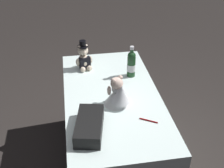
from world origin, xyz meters
TOP-DOWN VIEW (x-y plane):
  - ground_plane at (0.00, 0.00)m, footprint 12.00×12.00m
  - reception_table at (0.00, 0.00)m, footprint 1.41×0.74m
  - teddy_bear_groom at (-0.44, -0.18)m, footprint 0.15×0.15m
  - teddy_bear_bride at (0.13, 0.02)m, footprint 0.24×0.22m
  - champagne_bottle at (-0.26, 0.21)m, footprint 0.07×0.07m
  - signing_pen at (0.35, 0.20)m, footprint 0.08×0.12m
  - gift_case_black at (0.39, -0.21)m, footprint 0.37×0.23m

SIDE VIEW (x-z plane):
  - ground_plane at x=0.00m, z-range 0.00..0.00m
  - reception_table at x=0.00m, z-range 0.00..0.80m
  - signing_pen at x=0.35m, z-range 0.80..0.80m
  - gift_case_black at x=0.39m, z-range 0.80..0.89m
  - teddy_bear_bride at x=0.13m, z-range 0.78..1.01m
  - teddy_bear_groom at x=-0.44m, z-range 0.76..1.03m
  - champagne_bottle at x=-0.26m, z-range 0.77..1.05m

